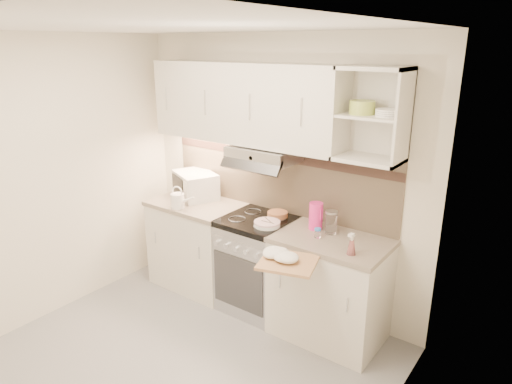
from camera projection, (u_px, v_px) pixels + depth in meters
ground at (174, 368)px, 3.54m from camera, size 3.00×3.00×0.00m
room_shell at (199, 155)px, 3.32m from camera, size 3.04×2.84×2.52m
base_cabinet_left at (198, 246)px, 4.68m from camera, size 0.90×0.60×0.86m
worktop_left at (197, 204)px, 4.54m from camera, size 0.92×0.62×0.04m
base_cabinet_right at (329, 290)px, 3.83m from camera, size 0.90×0.60×0.86m
worktop_right at (332, 241)px, 3.69m from camera, size 0.92×0.62×0.04m
electric_range at (257, 264)px, 4.25m from camera, size 0.60×0.60×0.90m
microwave at (195, 185)px, 4.65m from camera, size 0.56×0.50×0.26m
watering_can at (178, 200)px, 4.35m from camera, size 0.26×0.13×0.22m
plate_stack at (267, 224)px, 3.93m from camera, size 0.23×0.23×0.05m
bread_loaf at (278, 214)px, 4.15m from camera, size 0.18×0.18×0.05m
pink_pitcher at (316, 216)px, 3.84m from camera, size 0.13×0.12×0.23m
glass_jar at (331, 222)px, 3.76m from camera, size 0.10×0.10×0.20m
spice_jar at (318, 233)px, 3.70m from camera, size 0.05×0.05×0.08m
spray_bottle at (352, 246)px, 3.39m from camera, size 0.07×0.07×0.18m
cutting_board at (288, 262)px, 3.35m from camera, size 0.49×0.47×0.02m
dish_towel at (280, 256)px, 3.33m from camera, size 0.37×0.35×0.08m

